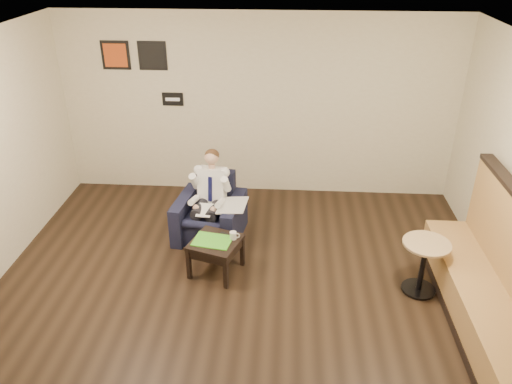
# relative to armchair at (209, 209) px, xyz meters

# --- Properties ---
(ground) EXTENTS (6.00, 6.00, 0.00)m
(ground) POSITION_rel_armchair_xyz_m (0.57, -1.55, -0.42)
(ground) COLOR black
(ground) RESTS_ON ground
(wall_back) EXTENTS (6.00, 0.02, 2.80)m
(wall_back) POSITION_rel_armchair_xyz_m (0.57, 1.45, 0.98)
(wall_back) COLOR beige
(wall_back) RESTS_ON ground
(ceiling) EXTENTS (6.00, 6.00, 0.02)m
(ceiling) POSITION_rel_armchair_xyz_m (0.57, -1.55, 2.38)
(ceiling) COLOR white
(ceiling) RESTS_ON wall_back
(seating_sign) EXTENTS (0.32, 0.02, 0.20)m
(seating_sign) POSITION_rel_armchair_xyz_m (-0.73, 1.43, 1.08)
(seating_sign) COLOR black
(seating_sign) RESTS_ON wall_back
(art_print_left) EXTENTS (0.42, 0.03, 0.42)m
(art_print_left) POSITION_rel_armchair_xyz_m (-1.53, 1.43, 1.73)
(art_print_left) COLOR #BC4617
(art_print_left) RESTS_ON wall_back
(art_print_right) EXTENTS (0.42, 0.03, 0.42)m
(art_print_right) POSITION_rel_armchair_xyz_m (-0.98, 1.43, 1.73)
(art_print_right) COLOR black
(art_print_right) RESTS_ON wall_back
(armchair) EXTENTS (0.98, 0.98, 0.84)m
(armchair) POSITION_rel_armchair_xyz_m (0.00, 0.00, 0.00)
(armchair) COLOR black
(armchair) RESTS_ON ground
(seated_man) EXTENTS (0.66, 0.89, 1.15)m
(seated_man) POSITION_rel_armchair_xyz_m (-0.02, -0.11, 0.16)
(seated_man) COLOR white
(seated_man) RESTS_ON armchair
(lap_papers) EXTENTS (0.21, 0.29, 0.01)m
(lap_papers) POSITION_rel_armchair_xyz_m (-0.03, -0.20, 0.10)
(lap_papers) COLOR white
(lap_papers) RESTS_ON seated_man
(newspaper) EXTENTS (0.41, 0.49, 0.01)m
(newspaper) POSITION_rel_armchair_xyz_m (0.34, -0.14, 0.15)
(newspaper) COLOR silver
(newspaper) RESTS_ON armchair
(side_table) EXTENTS (0.70, 0.70, 0.45)m
(side_table) POSITION_rel_armchair_xyz_m (0.20, -0.82, -0.19)
(side_table) COLOR black
(side_table) RESTS_ON ground
(green_folder) EXTENTS (0.50, 0.40, 0.01)m
(green_folder) POSITION_rel_armchair_xyz_m (0.17, -0.83, 0.04)
(green_folder) COLOR green
(green_folder) RESTS_ON side_table
(coffee_mug) EXTENTS (0.10, 0.10, 0.10)m
(coffee_mug) POSITION_rel_armchair_xyz_m (0.41, -0.76, 0.08)
(coffee_mug) COLOR white
(coffee_mug) RESTS_ON side_table
(smartphone) EXTENTS (0.16, 0.13, 0.01)m
(smartphone) POSITION_rel_armchair_xyz_m (0.30, -0.68, 0.04)
(smartphone) COLOR black
(smartphone) RESTS_ON side_table
(banquette) EXTENTS (0.65, 2.72, 1.39)m
(banquette) POSITION_rel_armchair_xyz_m (3.16, -1.55, 0.28)
(banquette) COLOR olive
(banquette) RESTS_ON ground
(cafe_table) EXTENTS (0.55, 0.55, 0.67)m
(cafe_table) POSITION_rel_armchair_xyz_m (2.64, -1.02, -0.09)
(cafe_table) COLOR tan
(cafe_table) RESTS_ON ground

